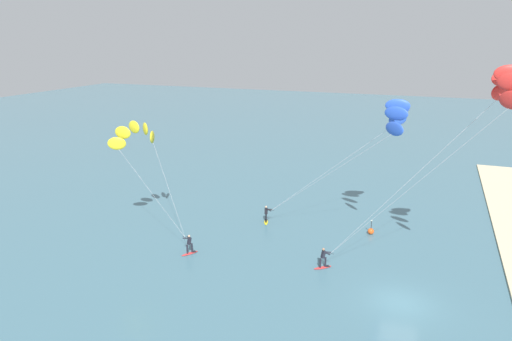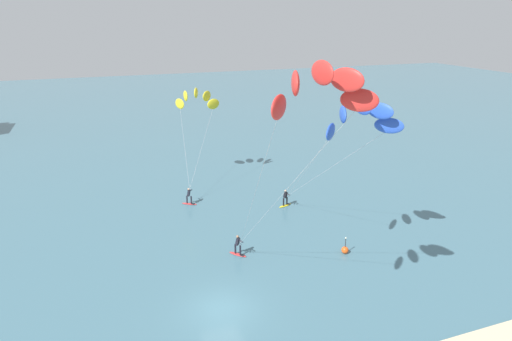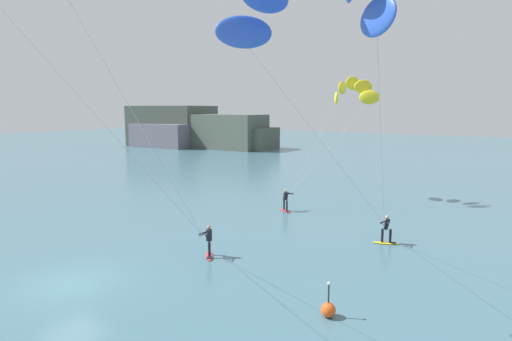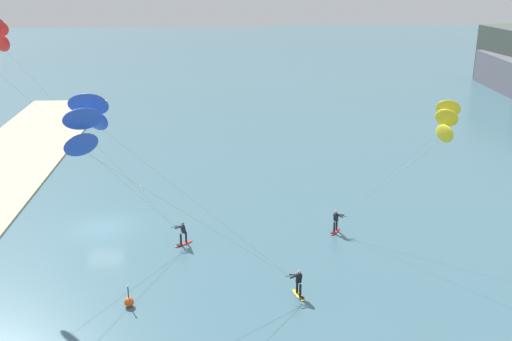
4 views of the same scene
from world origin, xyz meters
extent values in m
plane|color=#426B7A|center=(0.00, 0.00, 0.00)|extent=(240.00, 240.00, 0.00)
ellipsoid|color=red|center=(2.95, 6.06, 0.04)|extent=(1.26, 1.37, 0.08)
cube|color=black|center=(3.22, 5.75, 0.09)|extent=(0.40, 0.40, 0.02)
cylinder|color=black|center=(2.81, 6.23, 0.47)|extent=(0.14, 0.14, 0.78)
cylinder|color=black|center=(3.10, 5.90, 0.47)|extent=(0.14, 0.14, 0.78)
cube|color=black|center=(2.95, 6.06, 1.16)|extent=(0.44, 0.44, 0.63)
sphere|color=#9E7051|center=(2.95, 6.06, 1.58)|extent=(0.20, 0.20, 0.20)
cylinder|color=black|center=(2.98, 5.51, 1.31)|extent=(0.06, 0.55, 0.03)
cylinder|color=black|center=(3.08, 5.79, 1.34)|extent=(0.34, 0.58, 0.15)
cylinder|color=black|center=(2.86, 5.78, 1.34)|extent=(0.28, 0.60, 0.15)
ellipsoid|color=red|center=(3.59, -4.90, 15.02)|extent=(0.43, 1.83, 1.10)
ellipsoid|color=red|center=(4.91, -4.82, 14.64)|extent=(1.08, 1.77, 1.10)
ellipsoid|color=red|center=(5.68, -4.78, 13.66)|extent=(1.57, 1.45, 1.10)
cylinder|color=#B2B2B7|center=(2.25, 0.25, 7.34)|extent=(1.49, 10.55, 12.06)
cylinder|color=#B2B2B7|center=(4.33, 0.37, 7.34)|extent=(2.71, 10.31, 12.06)
ellipsoid|color=red|center=(1.38, 16.86, 0.04)|extent=(1.47, 1.09, 0.08)
cube|color=black|center=(1.73, 16.64, 0.09)|extent=(0.39, 0.39, 0.02)
cylinder|color=black|center=(1.19, 16.97, 0.47)|extent=(0.14, 0.14, 0.78)
cylinder|color=black|center=(1.57, 16.74, 0.47)|extent=(0.14, 0.14, 0.78)
cube|color=black|center=(1.38, 16.86, 1.16)|extent=(0.43, 0.42, 0.63)
sphere|color=tan|center=(1.38, 16.86, 1.58)|extent=(0.20, 0.20, 0.20)
cylinder|color=black|center=(1.58, 17.37, 1.31)|extent=(0.23, 0.52, 0.03)
cylinder|color=black|center=(1.38, 17.15, 1.34)|extent=(0.09, 0.60, 0.15)
cylinder|color=black|center=(1.58, 17.07, 1.34)|extent=(0.48, 0.50, 0.15)
ellipsoid|color=yellow|center=(5.57, 22.63, 8.56)|extent=(1.55, 0.92, 1.10)
ellipsoid|color=yellow|center=(4.95, 22.87, 9.40)|extent=(1.31, 1.34, 1.10)
ellipsoid|color=yellow|center=(3.90, 23.28, 9.73)|extent=(0.87, 1.57, 1.10)
ellipsoid|color=yellow|center=(2.85, 23.70, 9.40)|extent=(0.35, 1.56, 1.10)
ellipsoid|color=yellow|center=(2.23, 23.94, 8.56)|extent=(0.92, 1.55, 1.10)
cylinder|color=#B2B2B7|center=(3.57, 20.00, 4.78)|extent=(4.01, 5.28, 6.96)
cylinder|color=#B2B2B7|center=(1.91, 20.65, 4.78)|extent=(0.67, 6.58, 6.96)
ellipsoid|color=yellow|center=(10.04, 13.32, 0.04)|extent=(1.53, 0.83, 0.08)
cube|color=black|center=(10.43, 13.46, 0.09)|extent=(0.36, 0.36, 0.02)
cylinder|color=black|center=(9.83, 13.25, 0.47)|extent=(0.14, 0.14, 0.78)
cylinder|color=black|center=(10.25, 13.39, 0.47)|extent=(0.14, 0.14, 0.78)
cube|color=black|center=(10.04, 13.32, 1.16)|extent=(0.40, 0.39, 0.63)
sphere|color=tan|center=(10.04, 13.32, 1.58)|extent=(0.20, 0.20, 0.20)
cylinder|color=black|center=(10.06, 12.77, 1.31)|extent=(0.05, 0.55, 0.03)
cylinder|color=black|center=(10.16, 13.05, 1.34)|extent=(0.32, 0.59, 0.15)
cylinder|color=black|center=(9.94, 13.04, 1.34)|extent=(0.29, 0.60, 0.15)
ellipsoid|color=blue|center=(8.10, 1.98, 10.30)|extent=(1.60, 1.67, 1.10)
ellipsoid|color=blue|center=(8.95, 2.01, 11.38)|extent=(1.01, 1.98, 1.10)
ellipsoid|color=blue|center=(10.40, 2.06, 11.80)|extent=(0.38, 2.01, 1.10)
ellipsoid|color=blue|center=(11.84, 2.10, 11.38)|extent=(1.11, 1.95, 1.10)
ellipsoid|color=blue|center=(12.69, 2.13, 10.30)|extent=(1.67, 1.60, 1.10)
cylinder|color=#B2B2B7|center=(9.08, 7.38, 5.66)|extent=(1.98, 10.80, 8.70)
cylinder|color=#B2B2B7|center=(11.38, 7.45, 5.66)|extent=(2.65, 10.66, 8.70)
sphere|color=#EA5119|center=(10.83, 3.50, 0.28)|extent=(0.56, 0.56, 0.56)
cylinder|color=#262628|center=(10.83, 3.50, 0.91)|extent=(0.06, 0.06, 0.70)
sphere|color=#F2F2CC|center=(10.83, 3.50, 1.32)|extent=(0.12, 0.12, 0.12)
camera|label=1|loc=(-29.18, -0.87, 17.19)|focal=32.61mm
camera|label=2|loc=(-5.75, -22.31, 17.38)|focal=30.76mm
camera|label=3|loc=(16.80, -10.32, 7.72)|focal=29.70mm
camera|label=4|loc=(42.55, 9.57, 19.53)|focal=44.35mm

